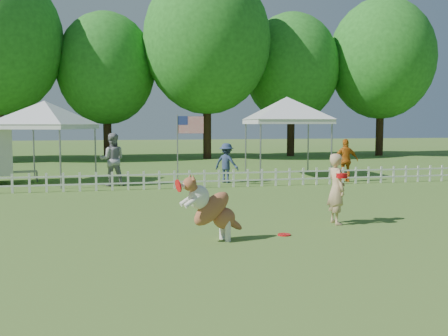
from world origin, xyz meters
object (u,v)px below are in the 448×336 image
object	(u,v)px
spectator_a	(112,160)
spectator_c	(346,160)
canopy_tent_left	(46,143)
dog	(213,208)
spectator_b	(227,163)
handler	(336,189)
frisbee_on_turf	(284,235)
flag_pole	(178,151)
canopy_tent_right	(286,137)

from	to	relation	value
spectator_a	spectator_c	size ratio (longest dim) A/B	1.15
canopy_tent_left	spectator_a	xyz separation A→B (m)	(2.31, -1.24, -0.54)
dog	spectator_c	size ratio (longest dim) A/B	0.76
spectator_a	spectator_b	distance (m)	4.05
handler	spectator_c	world-z (taller)	spectator_c
canopy_tent_left	spectator_a	size ratio (longest dim) A/B	1.59
frisbee_on_turf	spectator_a	xyz separation A→B (m)	(-3.18, 8.62, 0.89)
flag_pole	spectator_b	size ratio (longest dim) A/B	1.70
canopy_tent_left	spectator_b	world-z (taller)	canopy_tent_left
handler	spectator_a	bearing A→B (deg)	31.43
flag_pole	spectator_a	bearing A→B (deg)	166.58
canopy_tent_right	spectator_c	world-z (taller)	canopy_tent_right
frisbee_on_turf	canopy_tent_left	world-z (taller)	canopy_tent_left
flag_pole	spectator_a	distance (m)	2.33
canopy_tent_right	spectator_a	size ratio (longest dim) A/B	1.74
spectator_c	flag_pole	bearing A→B (deg)	9.51
canopy_tent_left	canopy_tent_right	world-z (taller)	canopy_tent_right
handler	dog	bearing A→B (deg)	110.12
frisbee_on_turf	spectator_b	xyz separation A→B (m)	(0.86, 8.67, 0.70)
frisbee_on_turf	spectator_a	size ratio (longest dim) A/B	0.14
frisbee_on_turf	canopy_tent_right	world-z (taller)	canopy_tent_right
canopy_tent_left	spectator_c	size ratio (longest dim) A/B	1.83
handler	frisbee_on_turf	size ratio (longest dim) A/B	6.03
canopy_tent_right	flag_pole	xyz separation A→B (m)	(-4.81, -2.68, -0.36)
dog	canopy_tent_left	xyz separation A→B (m)	(-4.05, 10.06, 0.84)
flag_pole	canopy_tent_left	bearing A→B (deg)	163.12
handler	canopy_tent_right	size ratio (longest dim) A/B	0.48
spectator_a	canopy_tent_right	bearing A→B (deg)	-163.38
frisbee_on_turf	spectator_c	bearing A→B (deg)	56.87
canopy_tent_right	spectator_c	distance (m)	2.95
canopy_tent_right	spectator_b	size ratio (longest dim) A/B	2.20
canopy_tent_right	spectator_a	distance (m)	7.23
dog	canopy_tent_right	size ratio (longest dim) A/B	0.38
canopy_tent_left	frisbee_on_turf	bearing A→B (deg)	-36.92
handler	spectator_b	xyz separation A→B (m)	(-0.57, 7.87, -0.03)
spectator_c	canopy_tent_left	bearing A→B (deg)	-2.44
canopy_tent_left	spectator_c	world-z (taller)	canopy_tent_left
dog	canopy_tent_left	size ratio (longest dim) A/B	0.42
spectator_a	spectator_b	world-z (taller)	spectator_a
flag_pole	spectator_c	bearing A→B (deg)	10.34
handler	canopy_tent_left	size ratio (longest dim) A/B	0.52
dog	flag_pole	bearing A→B (deg)	71.69
flag_pole	spectator_c	distance (m)	6.27
flag_pole	spectator_a	xyz separation A→B (m)	(-2.15, 0.85, -0.31)
spectator_a	frisbee_on_turf	bearing A→B (deg)	112.17
handler	spectator_b	size ratio (longest dim) A/B	1.05
handler	flag_pole	distance (m)	7.41
handler	frisbee_on_turf	distance (m)	1.80
flag_pole	dog	bearing A→B (deg)	-84.64
frisbee_on_turf	canopy_tent_right	distance (m)	11.22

